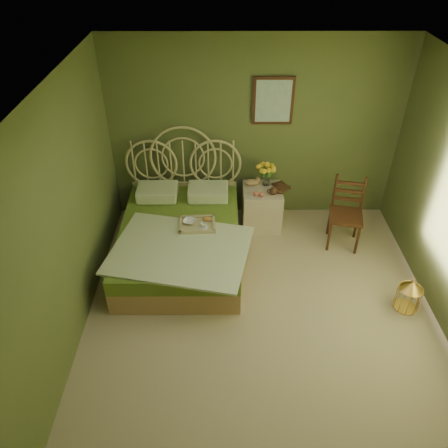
{
  "coord_description": "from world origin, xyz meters",
  "views": [
    {
      "loc": [
        -0.45,
        -3.31,
        3.84
      ],
      "look_at": [
        -0.43,
        1.0,
        0.65
      ],
      "focal_mm": 35.0,
      "sensor_mm": 36.0,
      "label": 1
    }
  ],
  "objects_px": {
    "nightstand": "(262,203)",
    "birdcage": "(409,295)",
    "chair": "(345,208)",
    "bed": "(181,237)"
  },
  "relations": [
    {
      "from": "bed",
      "to": "chair",
      "type": "xyz_separation_m",
      "value": [
        2.2,
        0.32,
        0.23
      ]
    },
    {
      "from": "nightstand",
      "to": "chair",
      "type": "distance_m",
      "value": 1.16
    },
    {
      "from": "bed",
      "to": "birdcage",
      "type": "height_order",
      "value": "bed"
    },
    {
      "from": "birdcage",
      "to": "nightstand",
      "type": "bearing_deg",
      "value": 133.25
    },
    {
      "from": "nightstand",
      "to": "birdcage",
      "type": "distance_m",
      "value": 2.3
    },
    {
      "from": "bed",
      "to": "nightstand",
      "type": "xyz_separation_m",
      "value": [
        1.12,
        0.71,
        0.05
      ]
    },
    {
      "from": "bed",
      "to": "chair",
      "type": "bearing_deg",
      "value": 8.28
    },
    {
      "from": "bed",
      "to": "nightstand",
      "type": "bearing_deg",
      "value": 32.33
    },
    {
      "from": "nightstand",
      "to": "chair",
      "type": "height_order",
      "value": "nightstand"
    },
    {
      "from": "bed",
      "to": "birdcage",
      "type": "xyz_separation_m",
      "value": [
        2.69,
        -0.96,
        -0.11
      ]
    }
  ]
}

